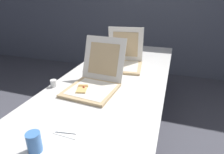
{
  "coord_description": "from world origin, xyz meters",
  "views": [
    {
      "loc": [
        0.49,
        -0.91,
        1.43
      ],
      "look_at": [
        0.02,
        0.48,
        0.79
      ],
      "focal_mm": 30.48,
      "sensor_mm": 36.0,
      "label": 1
    }
  ],
  "objects_px": {
    "napkin_pile": "(71,127)",
    "cup_printed_front": "(34,142)",
    "table": "(116,79)",
    "cup_white_mid": "(88,68)",
    "cup_white_far": "(106,57)",
    "pizza_box_middle": "(124,61)",
    "cup_white_near_left": "(54,83)",
    "pizza_box_front": "(94,82)"
  },
  "relations": [
    {
      "from": "cup_white_mid",
      "to": "cup_white_far",
      "type": "bearing_deg",
      "value": 82.35
    },
    {
      "from": "cup_white_mid",
      "to": "napkin_pile",
      "type": "distance_m",
      "value": 0.89
    },
    {
      "from": "pizza_box_front",
      "to": "cup_white_near_left",
      "type": "xyz_separation_m",
      "value": [
        -0.33,
        -0.07,
        -0.02
      ]
    },
    {
      "from": "cup_white_mid",
      "to": "cup_white_near_left",
      "type": "xyz_separation_m",
      "value": [
        -0.11,
        -0.42,
        0.0
      ]
    },
    {
      "from": "table",
      "to": "pizza_box_middle",
      "type": "relative_size",
      "value": 5.79
    },
    {
      "from": "pizza_box_middle",
      "to": "cup_white_mid",
      "type": "distance_m",
      "value": 0.38
    },
    {
      "from": "pizza_box_front",
      "to": "cup_white_far",
      "type": "distance_m",
      "value": 0.75
    },
    {
      "from": "napkin_pile",
      "to": "cup_printed_front",
      "type": "bearing_deg",
      "value": -109.22
    },
    {
      "from": "cup_white_mid",
      "to": "cup_white_near_left",
      "type": "distance_m",
      "value": 0.44
    },
    {
      "from": "table",
      "to": "pizza_box_middle",
      "type": "height_order",
      "value": "pizza_box_middle"
    },
    {
      "from": "cup_white_far",
      "to": "napkin_pile",
      "type": "xyz_separation_m",
      "value": [
        0.24,
        -1.23,
        -0.03
      ]
    },
    {
      "from": "cup_white_far",
      "to": "cup_printed_front",
      "type": "xyz_separation_m",
      "value": [
        0.16,
        -1.44,
        0.02
      ]
    },
    {
      "from": "cup_white_mid",
      "to": "cup_printed_front",
      "type": "xyz_separation_m",
      "value": [
        0.21,
        -1.06,
        0.02
      ]
    },
    {
      "from": "table",
      "to": "cup_white_near_left",
      "type": "distance_m",
      "value": 0.58
    },
    {
      "from": "cup_white_near_left",
      "to": "napkin_pile",
      "type": "xyz_separation_m",
      "value": [
        0.4,
        -0.42,
        -0.03
      ]
    },
    {
      "from": "table",
      "to": "napkin_pile",
      "type": "bearing_deg",
      "value": -91.11
    },
    {
      "from": "pizza_box_front",
      "to": "napkin_pile",
      "type": "distance_m",
      "value": 0.5
    },
    {
      "from": "pizza_box_middle",
      "to": "cup_white_near_left",
      "type": "distance_m",
      "value": 0.77
    },
    {
      "from": "pizza_box_front",
      "to": "cup_white_far",
      "type": "relative_size",
      "value": 8.84
    },
    {
      "from": "table",
      "to": "napkin_pile",
      "type": "height_order",
      "value": "napkin_pile"
    },
    {
      "from": "pizza_box_middle",
      "to": "napkin_pile",
      "type": "bearing_deg",
      "value": -98.03
    },
    {
      "from": "cup_white_far",
      "to": "napkin_pile",
      "type": "bearing_deg",
      "value": -79.1
    },
    {
      "from": "cup_white_mid",
      "to": "pizza_box_front",
      "type": "bearing_deg",
      "value": -58.46
    },
    {
      "from": "pizza_box_middle",
      "to": "cup_white_mid",
      "type": "height_order",
      "value": "pizza_box_middle"
    },
    {
      "from": "cup_white_mid",
      "to": "napkin_pile",
      "type": "xyz_separation_m",
      "value": [
        0.29,
        -0.84,
        -0.03
      ]
    },
    {
      "from": "pizza_box_middle",
      "to": "cup_white_mid",
      "type": "bearing_deg",
      "value": -151.02
    },
    {
      "from": "table",
      "to": "cup_printed_front",
      "type": "distance_m",
      "value": 1.03
    },
    {
      "from": "pizza_box_middle",
      "to": "cup_white_far",
      "type": "bearing_deg",
      "value": 140.7
    },
    {
      "from": "table",
      "to": "cup_printed_front",
      "type": "relative_size",
      "value": 23.28
    },
    {
      "from": "pizza_box_middle",
      "to": "cup_printed_front",
      "type": "height_order",
      "value": "pizza_box_middle"
    },
    {
      "from": "cup_white_mid",
      "to": "cup_printed_front",
      "type": "relative_size",
      "value": 0.57
    },
    {
      "from": "pizza_box_front",
      "to": "cup_white_far",
      "type": "xyz_separation_m",
      "value": [
        -0.16,
        0.73,
        -0.02
      ]
    },
    {
      "from": "cup_printed_front",
      "to": "napkin_pile",
      "type": "distance_m",
      "value": 0.23
    },
    {
      "from": "cup_white_mid",
      "to": "cup_printed_front",
      "type": "height_order",
      "value": "cup_printed_front"
    },
    {
      "from": "cup_white_near_left",
      "to": "cup_printed_front",
      "type": "relative_size",
      "value": 0.57
    },
    {
      "from": "table",
      "to": "cup_printed_front",
      "type": "xyz_separation_m",
      "value": [
        -0.09,
        -1.02,
        0.09
      ]
    },
    {
      "from": "cup_white_mid",
      "to": "cup_white_near_left",
      "type": "height_order",
      "value": "same"
    },
    {
      "from": "cup_white_mid",
      "to": "cup_white_far",
      "type": "relative_size",
      "value": 1.0
    },
    {
      "from": "table",
      "to": "cup_white_far",
      "type": "xyz_separation_m",
      "value": [
        -0.25,
        0.41,
        0.07
      ]
    },
    {
      "from": "cup_white_near_left",
      "to": "cup_white_far",
      "type": "xyz_separation_m",
      "value": [
        0.17,
        0.8,
        0.0
      ]
    },
    {
      "from": "napkin_pile",
      "to": "cup_white_mid",
      "type": "bearing_deg",
      "value": 108.82
    },
    {
      "from": "cup_white_near_left",
      "to": "cup_white_far",
      "type": "bearing_deg",
      "value": 78.38
    }
  ]
}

